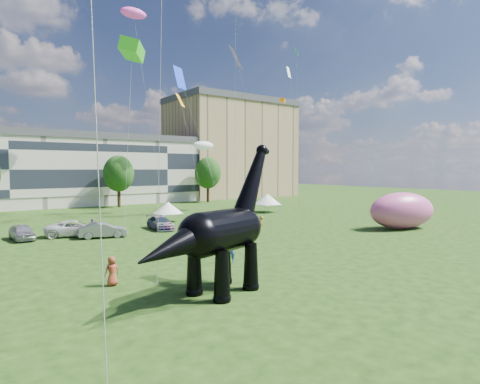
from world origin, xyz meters
TOP-DOWN VIEW (x-y plane):
  - ground at (0.00, 0.00)m, footprint 220.00×220.00m
  - terrace_row at (-8.00, 62.00)m, footprint 78.00×11.00m
  - apartment_block at (40.00, 65.00)m, footprint 28.00×18.00m
  - tree_mid_right at (8.00, 53.00)m, footprint 5.20×5.20m
  - tree_far_right at (26.00, 53.00)m, footprint 5.20×5.20m
  - dinosaur_sculpture at (-4.61, 2.79)m, footprint 10.22×4.52m
  - car_silver at (-10.48, 27.18)m, footprint 1.95×4.42m
  - car_grey at (-4.02, 23.80)m, footprint 4.73×2.74m
  - car_white at (-5.87, 26.33)m, footprint 6.15×4.32m
  - car_dark at (2.77, 25.47)m, footprint 2.48×5.02m
  - gazebo_near at (6.29, 30.74)m, footprint 3.60×3.60m
  - gazebo_far at (23.40, 31.73)m, footprint 4.07×4.07m
  - inflatable_pink at (24.44, 10.01)m, footprint 8.90×6.10m
  - visitors at (-2.79, 15.86)m, footprint 54.72×45.73m
  - kites at (-4.62, 27.68)m, footprint 64.66×52.64m

SIDE VIEW (x-z plane):
  - ground at x=0.00m, z-range 0.00..0.00m
  - car_dark at x=2.77m, z-range 0.00..1.40m
  - car_grey at x=-4.02m, z-range 0.00..1.47m
  - car_silver at x=-10.48m, z-range 0.00..1.48m
  - car_white at x=-5.87m, z-range 0.00..1.56m
  - visitors at x=-2.79m, z-range -0.10..1.79m
  - gazebo_near at x=6.29m, z-range 0.50..2.99m
  - gazebo_far at x=23.40m, z-range 0.57..3.39m
  - inflatable_pink at x=24.44m, z-range 0.00..4.05m
  - dinosaur_sculpture at x=-4.61m, z-range -1.03..7.39m
  - terrace_row at x=-8.00m, z-range 0.00..12.00m
  - tree_mid_right at x=8.00m, z-range 1.57..11.01m
  - tree_far_right at x=26.00m, z-range 1.57..11.01m
  - apartment_block at x=40.00m, z-range 0.00..22.00m
  - kites at x=-4.62m, z-range 4.59..33.70m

